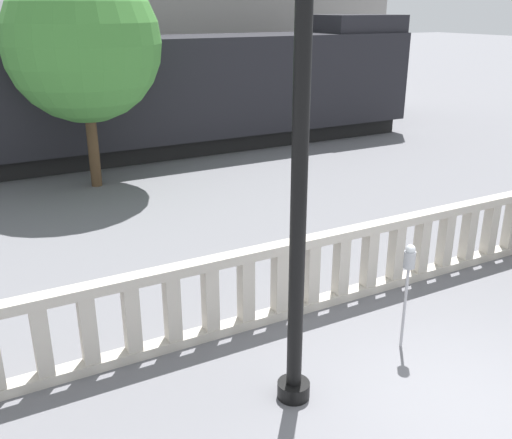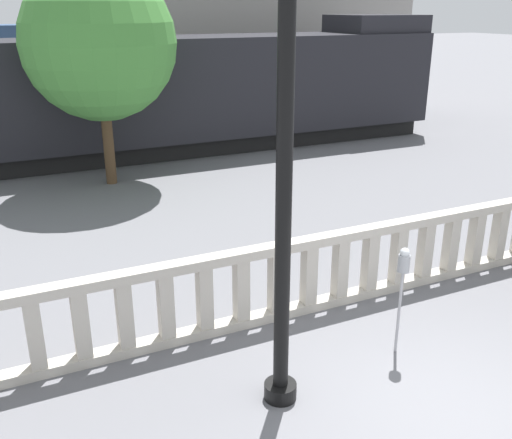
{
  "view_description": "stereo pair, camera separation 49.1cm",
  "coord_description": "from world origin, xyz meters",
  "px_view_note": "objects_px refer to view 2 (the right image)",
  "views": [
    {
      "loc": [
        -4.84,
        -3.7,
        4.48
      ],
      "look_at": [
        -0.71,
        3.9,
        1.25
      ],
      "focal_mm": 40.0,
      "sensor_mm": 36.0,
      "label": 1
    },
    {
      "loc": [
        -4.4,
        -3.92,
        4.48
      ],
      "look_at": [
        -0.71,
        3.9,
        1.25
      ],
      "focal_mm": 40.0,
      "sensor_mm": 36.0,
      "label": 2
    }
  ],
  "objects_px": {
    "lamppost": "(285,154)",
    "parking_meter": "(403,271)",
    "train_far": "(84,57)",
    "tree_left": "(99,43)",
    "train_near": "(55,101)"
  },
  "relations": [
    {
      "from": "lamppost",
      "to": "train_far",
      "type": "bearing_deg",
      "value": 84.75
    },
    {
      "from": "train_far",
      "to": "tree_left",
      "type": "distance_m",
      "value": 18.8
    },
    {
      "from": "parking_meter",
      "to": "train_far",
      "type": "xyz_separation_m",
      "value": [
        0.71,
        28.33,
        0.68
      ]
    },
    {
      "from": "parking_meter",
      "to": "tree_left",
      "type": "relative_size",
      "value": 0.28
    },
    {
      "from": "parking_meter",
      "to": "train_near",
      "type": "bearing_deg",
      "value": 102.59
    },
    {
      "from": "tree_left",
      "to": "lamppost",
      "type": "bearing_deg",
      "value": -90.35
    },
    {
      "from": "lamppost",
      "to": "train_far",
      "type": "relative_size",
      "value": 0.3
    },
    {
      "from": "train_near",
      "to": "tree_left",
      "type": "bearing_deg",
      "value": -70.79
    },
    {
      "from": "lamppost",
      "to": "tree_left",
      "type": "distance_m",
      "value": 10.01
    },
    {
      "from": "lamppost",
      "to": "train_far",
      "type": "xyz_separation_m",
      "value": [
        2.62,
        28.54,
        -1.14
      ]
    },
    {
      "from": "lamppost",
      "to": "train_near",
      "type": "relative_size",
      "value": 0.21
    },
    {
      "from": "train_far",
      "to": "tree_left",
      "type": "bearing_deg",
      "value": -97.86
    },
    {
      "from": "tree_left",
      "to": "parking_meter",
      "type": "bearing_deg",
      "value": -79.28
    },
    {
      "from": "parking_meter",
      "to": "train_near",
      "type": "relative_size",
      "value": 0.06
    },
    {
      "from": "lamppost",
      "to": "parking_meter",
      "type": "relative_size",
      "value": 3.57
    }
  ]
}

